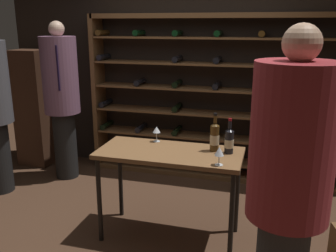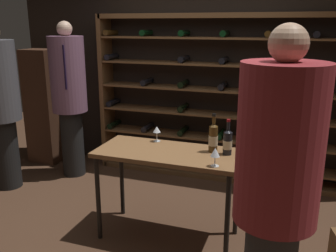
{
  "view_description": "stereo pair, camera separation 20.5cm",
  "coord_description": "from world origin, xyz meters",
  "views": [
    {
      "loc": [
        1.0,
        -3.08,
        1.98
      ],
      "look_at": [
        0.08,
        0.19,
        1.03
      ],
      "focal_mm": 39.37,
      "sensor_mm": 36.0,
      "label": 1
    },
    {
      "loc": [
        1.2,
        -3.02,
        1.98
      ],
      "look_at": [
        0.08,
        0.19,
        1.03
      ],
      "focal_mm": 39.37,
      "sensor_mm": 36.0,
      "label": 2
    }
  ],
  "objects": [
    {
      "name": "tasting_table",
      "position": [
        0.16,
        -0.04,
        0.77
      ],
      "size": [
        1.31,
        0.6,
        0.87
      ],
      "color": "brown",
      "rests_on": "ground"
    },
    {
      "name": "back_wall",
      "position": [
        0.0,
        1.74,
        1.47
      ],
      "size": [
        5.29,
        0.1,
        2.95
      ],
      "primitive_type": "cube",
      "color": "black",
      "rests_on": "ground"
    },
    {
      "name": "wine_glass_stemmed_left",
      "position": [
        -0.04,
        0.19,
        0.98
      ],
      "size": [
        0.07,
        0.07,
        0.15
      ],
      "color": "silver",
      "rests_on": "tasting_table"
    },
    {
      "name": "person_guest_plum_blouse",
      "position": [
        -1.55,
        0.98,
        1.12
      ],
      "size": [
        0.45,
        0.45,
        2.01
      ],
      "rotation": [
        0.0,
        0.0,
        -0.46
      ],
      "color": "black",
      "rests_on": "ground"
    },
    {
      "name": "wine_bottle_gold_foil",
      "position": [
        0.55,
        0.08,
        1.0
      ],
      "size": [
        0.08,
        0.08,
        0.35
      ],
      "color": "#4C3314",
      "rests_on": "tasting_table"
    },
    {
      "name": "wine_rack",
      "position": [
        0.35,
        1.53,
        1.04
      ],
      "size": [
        3.34,
        0.32,
        2.1
      ],
      "color": "brown",
      "rests_on": "ground"
    },
    {
      "name": "wine_glass_stemmed_right",
      "position": [
        0.64,
        -0.27,
        0.98
      ],
      "size": [
        0.08,
        0.08,
        0.16
      ],
      "color": "silver",
      "rests_on": "tasting_table"
    },
    {
      "name": "person_guest_khaki",
      "position": [
        1.14,
        -0.95,
        1.09
      ],
      "size": [
        0.49,
        0.49,
        1.99
      ],
      "rotation": [
        0.0,
        0.0,
        -0.68
      ],
      "color": "#313131",
      "rests_on": "ground"
    },
    {
      "name": "ground_plane",
      "position": [
        0.0,
        0.0,
        0.0
      ],
      "size": [
        9.47,
        9.47,
        0.0
      ],
      "primitive_type": "plane",
      "color": "#472D1E"
    },
    {
      "name": "wine_bottle_black_capsule",
      "position": [
        0.68,
        0.05,
        0.98
      ],
      "size": [
        0.08,
        0.08,
        0.32
      ],
      "color": "black",
      "rests_on": "tasting_table"
    },
    {
      "name": "display_cabinet",
      "position": [
        -2.22,
        1.31,
        0.82
      ],
      "size": [
        0.44,
        0.36,
        1.64
      ],
      "primitive_type": "cube",
      "color": "#4C2D1E",
      "rests_on": "ground"
    }
  ]
}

